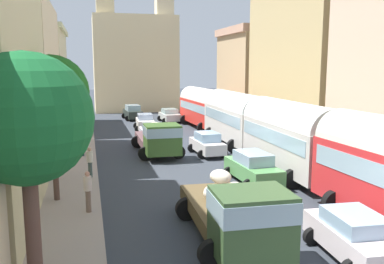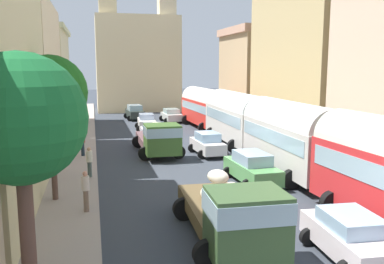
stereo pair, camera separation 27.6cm
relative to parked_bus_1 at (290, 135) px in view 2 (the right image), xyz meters
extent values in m
plane|color=#343941|center=(-4.60, 11.50, -2.28)|extent=(154.00, 154.00, 0.00)
cube|color=#A29289|center=(-11.85, 11.50, -2.21)|extent=(2.50, 70.00, 0.14)
cube|color=#B0A097|center=(2.65, 11.50, -2.21)|extent=(2.50, 70.00, 0.14)
cube|color=beige|center=(-15.61, 8.36, 2.81)|extent=(5.02, 12.16, 10.17)
cube|color=beige|center=(-15.83, 21.53, 2.33)|extent=(5.45, 12.47, 9.22)
cube|color=beige|center=(-15.83, 21.53, 7.15)|extent=(6.00, 12.47, 0.42)
cube|color=tan|center=(6.41, 9.95, 3.84)|extent=(5.02, 12.58, 12.23)
cube|color=tan|center=(6.86, 21.76, 2.40)|extent=(5.91, 9.19, 9.35)
cube|color=tan|center=(6.86, 21.76, 7.46)|extent=(6.50, 9.19, 0.77)
cube|color=beige|center=(-4.60, 36.85, 4.01)|extent=(10.99, 7.54, 12.57)
cube|color=beige|center=(-8.45, 34.96, 6.18)|extent=(2.23, 2.23, 16.92)
cube|color=beige|center=(-0.75, 34.96, 6.18)|extent=(2.23, 2.23, 16.92)
cylinder|color=black|center=(-1.26, -6.40, -1.78)|extent=(1.00, 0.35, 1.00)
cylinder|color=black|center=(1.04, -6.30, -1.78)|extent=(1.00, 0.35, 1.00)
cube|color=silver|center=(0.00, 0.00, -0.57)|extent=(2.61, 8.84, 2.43)
cylinder|color=silver|center=(0.00, 0.00, 0.65)|extent=(2.56, 8.66, 2.43)
cube|color=#99B7C6|center=(0.00, 0.00, -0.03)|extent=(2.65, 8.14, 0.78)
cylinder|color=black|center=(-1.14, 2.75, -1.78)|extent=(1.00, 0.35, 1.00)
cylinder|color=black|center=(1.22, 2.71, -1.78)|extent=(1.00, 0.35, 1.00)
cylinder|color=black|center=(-1.22, -2.71, -1.78)|extent=(1.00, 0.35, 1.00)
cylinder|color=black|center=(1.14, -2.75, -1.78)|extent=(1.00, 0.35, 1.00)
cube|color=silver|center=(0.00, 9.00, -0.56)|extent=(2.51, 9.54, 2.43)
cylinder|color=silver|center=(0.00, 9.00, 0.65)|extent=(2.46, 9.35, 2.34)
cube|color=#99B7C6|center=(0.00, 9.00, -0.03)|extent=(2.55, 8.78, 0.78)
cylinder|color=black|center=(-1.09, 11.96, -1.78)|extent=(1.00, 0.35, 1.00)
cylinder|color=black|center=(1.17, 11.93, -1.78)|extent=(1.00, 0.35, 1.00)
cylinder|color=black|center=(-1.17, 6.07, -1.78)|extent=(1.00, 0.35, 1.00)
cylinder|color=black|center=(1.09, 6.04, -1.78)|extent=(1.00, 0.35, 1.00)
cube|color=red|center=(0.00, 18.00, -0.65)|extent=(2.79, 9.57, 2.25)
cylinder|color=silver|center=(0.00, 18.00, 0.47)|extent=(2.73, 9.38, 2.31)
cube|color=#99B7C6|center=(0.00, 18.00, -0.16)|extent=(2.80, 8.81, 0.72)
cylinder|color=black|center=(-1.25, 20.88, -1.78)|extent=(1.00, 0.35, 1.00)
cylinder|color=black|center=(0.99, 20.98, -1.78)|extent=(1.00, 0.35, 1.00)
cylinder|color=black|center=(-0.99, 15.02, -1.78)|extent=(1.00, 0.35, 1.00)
cylinder|color=black|center=(1.25, 15.12, -1.78)|extent=(1.00, 0.35, 1.00)
cube|color=#35512C|center=(-6.37, -9.94, -0.84)|extent=(2.35, 2.00, 1.99)
cube|color=#99B7C6|center=(-6.37, -9.94, -0.28)|extent=(2.39, 2.08, 0.64)
cube|color=brown|center=(-6.22, -6.53, -1.55)|extent=(2.48, 5.03, 0.55)
ellipsoid|color=beige|center=(-6.43, -6.26, -0.98)|extent=(1.18, 1.16, 0.59)
ellipsoid|color=beige|center=(-5.98, -6.93, -1.05)|extent=(0.72, 0.86, 0.45)
ellipsoid|color=silver|center=(-6.12, -7.30, -1.03)|extent=(0.99, 0.87, 0.49)
ellipsoid|color=beige|center=(-5.91, -5.54, -0.59)|extent=(1.11, 1.21, 0.57)
ellipsoid|color=beige|center=(-6.70, -7.95, -0.57)|extent=(0.89, 1.08, 0.59)
ellipsoid|color=beige|center=(-5.99, -7.38, -0.59)|extent=(1.04, 1.05, 0.57)
cylinder|color=black|center=(-5.23, -9.75, -1.83)|extent=(0.90, 0.31, 0.90)
cylinder|color=black|center=(-7.49, -9.65, -1.83)|extent=(0.90, 0.31, 0.90)
cylinder|color=black|center=(-5.05, -5.65, -1.83)|extent=(0.90, 0.32, 0.90)
cylinder|color=black|center=(-7.32, -5.55, -1.83)|extent=(0.90, 0.32, 0.90)
cube|color=#385924|center=(-6.42, 5.13, -0.88)|extent=(2.22, 2.10, 1.90)
cube|color=#99B7C6|center=(-6.42, 5.13, -0.35)|extent=(2.27, 2.19, 0.61)
cube|color=brown|center=(-6.41, 8.76, -1.55)|extent=(2.23, 5.17, 0.55)
ellipsoid|color=silver|center=(-6.84, 8.77, -1.05)|extent=(0.89, 0.76, 0.46)
ellipsoid|color=beige|center=(-6.74, 8.49, -1.04)|extent=(1.00, 0.99, 0.48)
ellipsoid|color=beige|center=(-6.66, 7.93, -1.03)|extent=(0.88, 0.75, 0.50)
ellipsoid|color=silver|center=(-6.21, 10.15, -0.69)|extent=(0.95, 0.91, 0.49)
ellipsoid|color=beige|center=(-5.91, 8.33, -0.59)|extent=(1.00, 0.78, 0.58)
ellipsoid|color=beige|center=(-6.65, 7.17, -0.68)|extent=(0.95, 1.10, 0.50)
ellipsoid|color=beige|center=(-6.48, 7.68, -0.35)|extent=(0.97, 0.78, 0.49)
cylinder|color=black|center=(-5.31, 5.35, -1.83)|extent=(0.90, 0.31, 0.90)
cylinder|color=black|center=(-7.52, 5.35, -1.83)|extent=(0.90, 0.31, 0.90)
cylinder|color=black|center=(-5.30, 9.70, -1.83)|extent=(0.90, 0.31, 0.90)
cylinder|color=black|center=(-7.52, 9.71, -1.83)|extent=(0.90, 0.31, 0.90)
cube|color=silver|center=(-6.08, 11.64, -1.63)|extent=(1.67, 4.12, 0.75)
cube|color=#A2ADBB|center=(-6.08, 11.64, -1.01)|extent=(1.47, 2.14, 0.49)
cylinder|color=black|center=(-5.25, 10.37, -1.98)|extent=(0.60, 0.21, 0.60)
cylinder|color=black|center=(-6.90, 10.37, -1.98)|extent=(0.60, 0.21, 0.60)
cylinder|color=black|center=(-5.25, 12.92, -1.98)|extent=(0.60, 0.21, 0.60)
cylinder|color=black|center=(-6.91, 12.92, -1.98)|extent=(0.60, 0.21, 0.60)
cube|color=white|center=(-5.80, 18.06, -1.61)|extent=(1.70, 3.69, 0.79)
cube|color=#9AB1D3|center=(-5.80, 18.06, -0.96)|extent=(1.43, 1.95, 0.51)
cylinder|color=black|center=(-5.10, 16.90, -1.98)|extent=(0.60, 0.21, 0.60)
cylinder|color=black|center=(-6.62, 16.97, -1.98)|extent=(0.60, 0.21, 0.60)
cylinder|color=black|center=(-4.99, 19.14, -1.98)|extent=(0.60, 0.21, 0.60)
cylinder|color=black|center=(-6.51, 19.22, -1.98)|extent=(0.60, 0.21, 0.60)
cube|color=#222B26|center=(-6.09, 26.33, -1.61)|extent=(1.90, 4.19, 0.80)
cube|color=#94B8C8|center=(-6.09, 26.33, -0.91)|extent=(1.56, 2.22, 0.60)
cylinder|color=black|center=(-5.20, 25.13, -1.98)|extent=(0.60, 0.21, 0.60)
cylinder|color=black|center=(-6.80, 25.01, -1.98)|extent=(0.60, 0.21, 0.60)
cylinder|color=black|center=(-5.38, 27.65, -1.98)|extent=(0.60, 0.21, 0.60)
cylinder|color=black|center=(-6.98, 27.54, -1.98)|extent=(0.60, 0.21, 0.60)
cube|color=silver|center=(-2.94, -10.12, -1.63)|extent=(1.91, 3.96, 0.76)
cube|color=#8EAEC7|center=(-2.94, -10.12, -1.01)|extent=(1.59, 2.10, 0.49)
cylinder|color=black|center=(-3.69, -8.88, -1.98)|extent=(0.60, 0.21, 0.60)
cylinder|color=black|center=(-2.03, -8.98, -1.98)|extent=(0.60, 0.21, 0.60)
cube|color=#569850|center=(-2.73, -1.20, -1.62)|extent=(1.80, 4.26, 0.78)
cube|color=#92AEC4|center=(-2.73, -1.20, -0.94)|extent=(1.51, 2.24, 0.58)
cylinder|color=black|center=(-3.59, 0.06, -1.98)|extent=(0.60, 0.21, 0.60)
cylinder|color=black|center=(-1.98, 0.13, -1.98)|extent=(0.60, 0.21, 0.60)
cylinder|color=black|center=(-3.48, -2.54, -1.98)|extent=(0.60, 0.21, 0.60)
cylinder|color=black|center=(-1.87, -2.47, -1.98)|extent=(0.60, 0.21, 0.60)
cube|color=silver|center=(-3.13, 6.02, -1.65)|extent=(1.71, 3.74, 0.73)
cube|color=#90B3D3|center=(-3.13, 6.02, -1.00)|extent=(1.44, 1.98, 0.57)
cylinder|color=black|center=(-3.95, 7.11, -1.98)|extent=(0.60, 0.21, 0.60)
cylinder|color=black|center=(-2.43, 7.20, -1.98)|extent=(0.60, 0.21, 0.60)
cylinder|color=black|center=(-3.82, 4.84, -1.98)|extent=(0.60, 0.21, 0.60)
cylinder|color=black|center=(-2.31, 4.93, -1.98)|extent=(0.60, 0.21, 0.60)
cube|color=silver|center=(-2.41, 23.26, -1.66)|extent=(1.86, 3.84, 0.69)
cube|color=#A2BFBB|center=(-2.41, 23.26, -1.07)|extent=(1.56, 2.03, 0.50)
cylinder|color=black|center=(-3.30, 24.37, -1.98)|extent=(0.60, 0.21, 0.60)
cylinder|color=black|center=(-1.65, 24.46, -1.98)|extent=(0.60, 0.21, 0.60)
cylinder|color=black|center=(-3.17, 22.05, -1.98)|extent=(0.60, 0.21, 0.60)
cylinder|color=black|center=(-1.52, 22.14, -1.98)|extent=(0.60, 0.21, 0.60)
cylinder|color=#1F2F3B|center=(-11.47, 7.07, -2.21)|extent=(0.19, 0.19, 0.14)
cylinder|color=#1F2F3B|center=(-11.47, 7.07, -1.69)|extent=(0.26, 0.26, 0.91)
cylinder|color=maroon|center=(-11.47, 7.07, -0.97)|extent=(0.40, 0.40, 0.52)
sphere|color=#D5AB82|center=(-11.47, 7.07, -0.60)|extent=(0.21, 0.21, 0.21)
cylinder|color=#42534E|center=(-11.00, 1.49, -2.21)|extent=(0.19, 0.19, 0.14)
cylinder|color=#42534E|center=(-11.00, 1.49, -1.72)|extent=(0.26, 0.26, 0.84)
cylinder|color=beige|center=(-11.00, 1.49, -1.01)|extent=(0.40, 0.40, 0.59)
sphere|color=tan|center=(-11.00, 1.49, -0.60)|extent=(0.21, 0.21, 0.21)
cylinder|color=#796051|center=(-11.12, -4.06, -2.21)|extent=(0.18, 0.18, 0.14)
cylinder|color=#796051|center=(-11.12, -4.06, -1.68)|extent=(0.30, 0.30, 0.92)
cylinder|color=beige|center=(-11.12, -4.06, -0.92)|extent=(0.46, 0.46, 0.59)
sphere|color=tan|center=(-11.12, -4.06, -0.52)|extent=(0.21, 0.21, 0.21)
cylinder|color=brown|center=(-12.50, -9.96, -0.52)|extent=(0.40, 0.40, 3.52)
sphere|color=#175E2D|center=(-12.50, -9.96, 2.51)|extent=(3.38, 3.38, 3.38)
cylinder|color=brown|center=(-12.50, -2.07, -0.40)|extent=(0.26, 0.26, 3.76)
sphere|color=#1B5819|center=(-12.50, -2.07, 2.69)|extent=(3.23, 3.23, 3.23)
camera|label=1|loc=(-10.96, -20.98, 3.83)|focal=38.88mm
camera|label=2|loc=(-10.70, -21.04, 3.83)|focal=38.88mm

